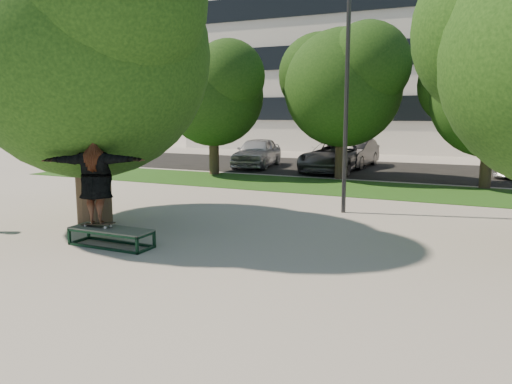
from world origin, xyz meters
The scene contains 14 objects.
ground centered at (0.00, 0.00, 0.00)m, with size 120.00×120.00×0.00m, color gray.
grass_strip centered at (1.00, 9.50, 0.01)m, with size 30.00×4.00×0.02m, color #224A15.
asphalt_strip centered at (0.00, 16.00, 0.01)m, with size 40.00×8.00×0.01m, color black.
tree_left centered at (-4.29, 1.09, 4.42)m, with size 6.96×5.95×7.12m.
bg_tree_left centered at (-6.57, 11.07, 3.73)m, with size 5.28×4.51×5.77m.
bg_tree_mid centered at (-1.08, 12.08, 4.02)m, with size 5.76×4.92×6.24m.
bg_tree_right centered at (4.43, 11.57, 3.49)m, with size 5.04×4.31×5.43m.
lamppost centered at (1.00, 5.00, 3.15)m, with size 0.25×0.15×6.11m.
office_building centered at (-2.00, 31.98, 8.00)m, with size 30.00×14.12×16.00m.
grind_box centered at (-2.42, -0.47, 0.19)m, with size 1.80×0.60×0.38m.
skater_rig centered at (-2.76, -0.47, 1.30)m, with size 2.14×1.40×1.78m.
car_silver_a centered at (-6.04, 14.57, 0.74)m, with size 1.75×4.36×1.49m, color silver.
car_dark centered at (-1.55, 16.50, 0.71)m, with size 1.51×4.34×1.43m, color black.
car_grey centered at (-2.00, 14.28, 0.68)m, with size 2.27×4.92×1.37m, color slate.
Camera 1 is at (4.50, -8.29, 2.73)m, focal length 35.00 mm.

